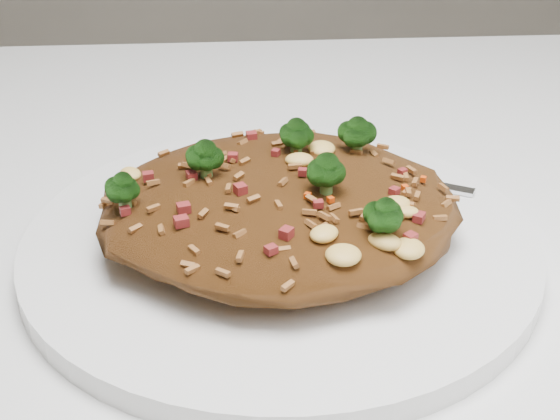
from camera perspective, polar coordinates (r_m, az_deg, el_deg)
The scene contains 4 objects.
dining_table at distance 0.53m, azimuth 7.00°, elevation -10.26°, with size 1.20×0.80×0.75m.
plate at distance 0.46m, azimuth 0.00°, elevation -2.40°, with size 0.30×0.30×0.01m, color white.
fried_rice at distance 0.44m, azimuth 0.01°, elevation 1.21°, with size 0.20×0.19×0.06m.
fork at distance 0.52m, azimuth 6.16°, elevation 2.77°, with size 0.15×0.09×0.00m.
Camera 1 is at (-0.09, -0.40, 1.00)m, focal length 50.00 mm.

